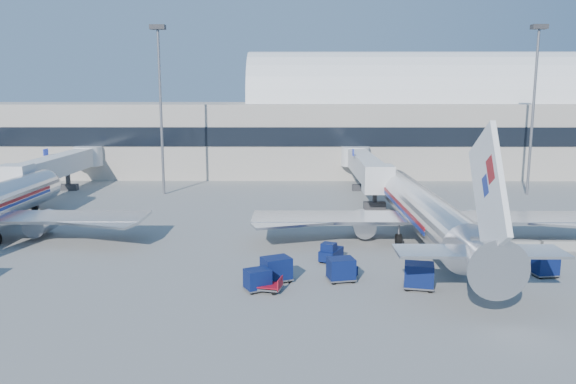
{
  "coord_description": "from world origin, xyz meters",
  "views": [
    {
      "loc": [
        -2.32,
        -46.1,
        13.7
      ],
      "look_at": [
        -2.69,
        6.0,
        4.54
      ],
      "focal_mm": 35.0,
      "sensor_mm": 36.0,
      "label": 1
    }
  ],
  "objects_px": {
    "cart_train_a": "(341,269)",
    "cart_solo_near": "(419,275)",
    "tug_left": "(331,252)",
    "cart_open_red": "(267,287)",
    "jetbridge_near": "(364,165)",
    "cart_solo_far": "(545,266)",
    "mast_east": "(535,85)",
    "jetbridge_mid": "(61,165)",
    "cart_train_b": "(276,269)",
    "airliner_main": "(426,212)",
    "tug_lead": "(341,269)",
    "barrier_mid": "(559,246)",
    "mast_west": "(160,85)",
    "barrier_near": "(522,246)",
    "tug_right": "(486,259)",
    "cart_train_c": "(258,279)"
  },
  "relations": [
    {
      "from": "barrier_near",
      "to": "tug_left",
      "type": "relative_size",
      "value": 1.06
    },
    {
      "from": "tug_left",
      "to": "cart_open_red",
      "type": "distance_m",
      "value": 8.82
    },
    {
      "from": "tug_lead",
      "to": "jetbridge_near",
      "type": "bearing_deg",
      "value": 60.13
    },
    {
      "from": "jetbridge_mid",
      "to": "barrier_mid",
      "type": "height_order",
      "value": "jetbridge_mid"
    },
    {
      "from": "cart_train_a",
      "to": "cart_solo_near",
      "type": "bearing_deg",
      "value": -29.28
    },
    {
      "from": "barrier_mid",
      "to": "cart_open_red",
      "type": "bearing_deg",
      "value": -157.25
    },
    {
      "from": "jetbridge_near",
      "to": "barrier_mid",
      "type": "bearing_deg",
      "value": -64.56
    },
    {
      "from": "mast_east",
      "to": "cart_train_b",
      "type": "bearing_deg",
      "value": -132.5
    },
    {
      "from": "airliner_main",
      "to": "tug_lead",
      "type": "xyz_separation_m",
      "value": [
        -8.59,
        -9.87,
        -2.29
      ]
    },
    {
      "from": "tug_right",
      "to": "cart_train_c",
      "type": "bearing_deg",
      "value": -135.0
    },
    {
      "from": "cart_train_a",
      "to": "barrier_mid",
      "type": "bearing_deg",
      "value": 10.28
    },
    {
      "from": "cart_solo_near",
      "to": "cart_solo_far",
      "type": "height_order",
      "value": "cart_solo_near"
    },
    {
      "from": "cart_train_b",
      "to": "cart_solo_far",
      "type": "relative_size",
      "value": 1.36
    },
    {
      "from": "cart_solo_near",
      "to": "cart_open_red",
      "type": "bearing_deg",
      "value": -164.8
    },
    {
      "from": "cart_solo_far",
      "to": "tug_lead",
      "type": "bearing_deg",
      "value": 172.39
    },
    {
      "from": "tug_left",
      "to": "cart_train_c",
      "type": "height_order",
      "value": "tug_left"
    },
    {
      "from": "cart_train_b",
      "to": "cart_solo_far",
      "type": "height_order",
      "value": "cart_train_b"
    },
    {
      "from": "jetbridge_near",
      "to": "cart_train_a",
      "type": "height_order",
      "value": "jetbridge_near"
    },
    {
      "from": "cart_open_red",
      "to": "jetbridge_mid",
      "type": "bearing_deg",
      "value": 141.28
    },
    {
      "from": "barrier_near",
      "to": "tug_lead",
      "type": "relative_size",
      "value": 1.27
    },
    {
      "from": "mast_west",
      "to": "mast_east",
      "type": "relative_size",
      "value": 1.0
    },
    {
      "from": "tug_left",
      "to": "cart_solo_near",
      "type": "distance_m",
      "value": 8.86
    },
    {
      "from": "cart_solo_far",
      "to": "mast_east",
      "type": "bearing_deg",
      "value": 61.14
    },
    {
      "from": "mast_west",
      "to": "barrier_mid",
      "type": "bearing_deg",
      "value": -34.14
    },
    {
      "from": "tug_lead",
      "to": "tug_right",
      "type": "relative_size",
      "value": 1.0
    },
    {
      "from": "cart_train_a",
      "to": "cart_train_b",
      "type": "height_order",
      "value": "cart_train_b"
    },
    {
      "from": "jetbridge_near",
      "to": "cart_train_a",
      "type": "distance_m",
      "value": 37.82
    },
    {
      "from": "cart_train_c",
      "to": "tug_left",
      "type": "bearing_deg",
      "value": 24.79
    },
    {
      "from": "jetbridge_mid",
      "to": "mast_east",
      "type": "bearing_deg",
      "value": -0.72
    },
    {
      "from": "airliner_main",
      "to": "jetbridge_mid",
      "type": "xyz_separation_m",
      "value": [
        -44.4,
        26.3,
        1.0
      ]
    },
    {
      "from": "jetbridge_mid",
      "to": "tug_left",
      "type": "height_order",
      "value": "jetbridge_mid"
    },
    {
      "from": "cart_train_b",
      "to": "barrier_near",
      "type": "bearing_deg",
      "value": -4.15
    },
    {
      "from": "tug_right",
      "to": "barrier_near",
      "type": "bearing_deg",
      "value": 71.29
    },
    {
      "from": "barrier_near",
      "to": "tug_lead",
      "type": "height_order",
      "value": "tug_lead"
    },
    {
      "from": "airliner_main",
      "to": "jetbridge_near",
      "type": "xyz_separation_m",
      "value": [
        -2.4,
        26.3,
        1.0
      ]
    },
    {
      "from": "tug_lead",
      "to": "mast_west",
      "type": "bearing_deg",
      "value": 101.03
    },
    {
      "from": "cart_train_c",
      "to": "cart_solo_near",
      "type": "bearing_deg",
      "value": -24.82
    },
    {
      "from": "jetbridge_near",
      "to": "mast_east",
      "type": "height_order",
      "value": "mast_east"
    },
    {
      "from": "jetbridge_mid",
      "to": "tug_right",
      "type": "xyz_separation_m",
      "value": [
        47.68,
        -33.41,
        -3.3
      ]
    },
    {
      "from": "cart_solo_far",
      "to": "jetbridge_near",
      "type": "bearing_deg",
      "value": 96.08
    },
    {
      "from": "jetbridge_mid",
      "to": "cart_solo_far",
      "type": "height_order",
      "value": "jetbridge_mid"
    },
    {
      "from": "mast_west",
      "to": "tug_right",
      "type": "relative_size",
      "value": 9.59
    },
    {
      "from": "cart_train_c",
      "to": "mast_west",
      "type": "bearing_deg",
      "value": 84.64
    },
    {
      "from": "barrier_mid",
      "to": "cart_train_c",
      "type": "bearing_deg",
      "value": -158.16
    },
    {
      "from": "cart_train_a",
      "to": "mast_west",
      "type": "bearing_deg",
      "value": 107.95
    },
    {
      "from": "airliner_main",
      "to": "cart_solo_far",
      "type": "distance_m",
      "value": 12.04
    },
    {
      "from": "barrier_near",
      "to": "tug_right",
      "type": "distance_m",
      "value": 6.59
    },
    {
      "from": "barrier_mid",
      "to": "cart_solo_near",
      "type": "height_order",
      "value": "cart_solo_near"
    },
    {
      "from": "cart_solo_near",
      "to": "tug_right",
      "type": "bearing_deg",
      "value": 51.13
    },
    {
      "from": "barrier_near",
      "to": "barrier_mid",
      "type": "distance_m",
      "value": 3.3
    }
  ]
}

